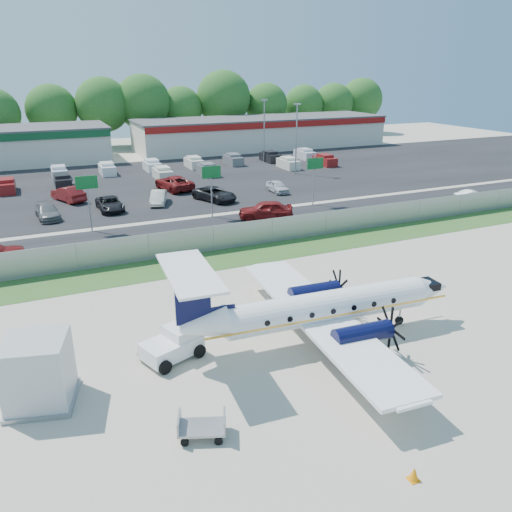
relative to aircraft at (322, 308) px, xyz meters
name	(u,v)px	position (x,y,z in m)	size (l,w,h in m)	color
ground	(302,332)	(-0.50, 1.07, -1.86)	(170.00, 170.00, 0.00)	#BEB5A1
grass_verge	(223,259)	(-0.50, 13.07, -1.85)	(170.00, 4.00, 0.02)	#2D561E
access_road	(195,232)	(-0.50, 20.07, -1.84)	(170.00, 8.00, 0.02)	black
parking_lot	(143,184)	(-0.50, 41.07, -1.84)	(170.00, 32.00, 0.02)	black
perimeter_fence	(214,238)	(-0.50, 15.07, -0.85)	(120.00, 0.06, 1.99)	gray
building_east	(262,132)	(25.50, 63.05, 0.77)	(44.40, 12.40, 5.24)	silver
sign_left	(87,190)	(-8.50, 23.98, 1.76)	(1.80, 0.26, 5.00)	gray
sign_mid	(211,179)	(2.50, 23.98, 1.76)	(1.80, 0.26, 5.00)	gray
sign_right	(315,170)	(13.50, 23.98, 1.76)	(1.80, 0.26, 5.00)	gray
light_pole_ne	(296,134)	(19.50, 39.07, 3.38)	(0.90, 0.35, 9.09)	gray
light_pole_se	(264,127)	(19.50, 49.07, 3.38)	(0.90, 0.35, 9.09)	gray
tree_line	(103,147)	(-0.50, 75.07, -1.86)	(112.00, 6.00, 14.00)	#23591A
aircraft	(322,308)	(0.00, 0.00, 0.00)	(15.55, 15.33, 4.81)	white
pushback_tug	(174,344)	(-7.35, 1.48, -1.14)	(3.18, 2.78, 1.50)	white
baggage_cart_near	(287,307)	(-0.31, 3.17, -1.36)	(2.25, 1.61, 1.08)	gray
baggage_cart_far	(202,427)	(-7.86, -4.43, -1.42)	(2.07, 1.65, 0.95)	gray
service_container	(39,374)	(-13.33, 0.30, -0.48)	(3.24, 3.24, 2.96)	#B9BBC0
cone_port_wing	(414,474)	(-1.95, -9.43, -1.61)	(0.37, 0.37, 0.52)	orange
cone_starboard_wing	(169,250)	(-3.82, 15.97, -1.61)	(0.36, 0.36, 0.51)	orange
road_car_mid	(266,219)	(6.87, 21.45, -1.86)	(2.03, 5.04, 1.72)	maroon
road_car_east	(473,202)	(29.42, 18.07, -1.86)	(1.35, 3.87, 1.28)	silver
parked_car_a	(48,219)	(-11.78, 29.79, -1.86)	(1.88, 4.62, 1.34)	#595B5E
parked_car_b	(111,210)	(-5.98, 30.35, -1.86)	(2.22, 4.82, 1.34)	black
parked_car_c	(159,204)	(-0.99, 30.93, -1.86)	(1.44, 4.12, 1.36)	beige
parked_car_d	(215,201)	(4.80, 29.82, -1.86)	(2.43, 5.28, 1.47)	black
parked_car_e	(277,192)	(12.62, 30.58, -1.86)	(1.55, 3.86, 1.31)	silver
parked_car_f	(69,201)	(-9.43, 35.93, -1.86)	(1.68, 4.80, 1.58)	maroon
parked_car_g	(174,190)	(2.23, 36.62, -1.86)	(2.75, 5.96, 1.66)	maroon
far_parking_rows	(135,177)	(-0.50, 46.07, -1.86)	(56.00, 10.00, 1.60)	gray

